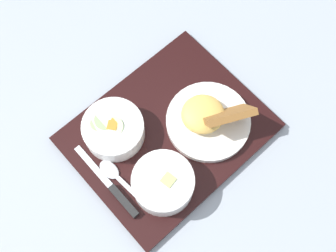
{
  "coord_description": "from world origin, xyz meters",
  "views": [
    {
      "loc": [
        -0.23,
        -0.19,
        0.85
      ],
      "look_at": [
        0.0,
        0.0,
        0.05
      ],
      "focal_mm": 45.0,
      "sensor_mm": 36.0,
      "label": 1
    }
  ],
  "objects_px": {
    "knife": "(117,193)",
    "spoon": "(118,178)",
    "bowl_salad": "(113,129)",
    "bowl_soup": "(163,183)",
    "plate_main": "(209,118)"
  },
  "relations": [
    {
      "from": "knife",
      "to": "spoon",
      "type": "relative_size",
      "value": 1.39
    },
    {
      "from": "bowl_salad",
      "to": "bowl_soup",
      "type": "distance_m",
      "value": 0.15
    },
    {
      "from": "bowl_salad",
      "to": "knife",
      "type": "bearing_deg",
      "value": -135.83
    },
    {
      "from": "plate_main",
      "to": "knife",
      "type": "height_order",
      "value": "plate_main"
    },
    {
      "from": "spoon",
      "to": "plate_main",
      "type": "bearing_deg",
      "value": -103.19
    },
    {
      "from": "bowl_salad",
      "to": "bowl_soup",
      "type": "height_order",
      "value": "bowl_soup"
    },
    {
      "from": "bowl_soup",
      "to": "plate_main",
      "type": "height_order",
      "value": "plate_main"
    },
    {
      "from": "bowl_soup",
      "to": "spoon",
      "type": "xyz_separation_m",
      "value": [
        -0.05,
        0.08,
        -0.03
      ]
    },
    {
      "from": "bowl_soup",
      "to": "knife",
      "type": "distance_m",
      "value": 0.1
    },
    {
      "from": "plate_main",
      "to": "spoon",
      "type": "bearing_deg",
      "value": 162.99
    },
    {
      "from": "bowl_salad",
      "to": "knife",
      "type": "xyz_separation_m",
      "value": [
        -0.09,
        -0.09,
        -0.02
      ]
    },
    {
      "from": "spoon",
      "to": "knife",
      "type": "bearing_deg",
      "value": 132.25
    },
    {
      "from": "knife",
      "to": "spoon",
      "type": "bearing_deg",
      "value": -43.35
    },
    {
      "from": "plate_main",
      "to": "spoon",
      "type": "relative_size",
      "value": 1.3
    },
    {
      "from": "bowl_salad",
      "to": "knife",
      "type": "distance_m",
      "value": 0.13
    }
  ]
}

